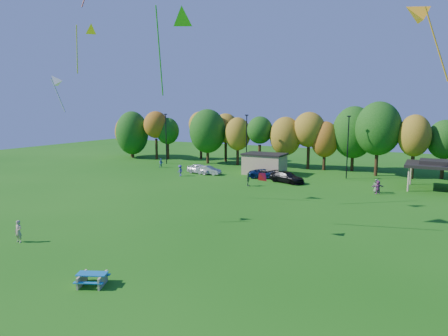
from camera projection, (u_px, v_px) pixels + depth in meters
The scene contains 21 objects.
ground at pixel (180, 281), 24.02m from camera, with size 160.00×160.00×0.00m, color #19600F.
tree_line at pixel (335, 135), 63.36m from camera, with size 93.57×10.55×11.15m.
lamp_posts at pixel (348, 145), 57.30m from camera, with size 64.50×0.25×9.09m.
utility_building at pixel (264, 164), 61.59m from camera, with size 6.30×4.30×3.25m.
pavilion at pixel (442, 165), 49.39m from camera, with size 8.20×6.20×3.77m.
picnic_table at pixel (92, 278), 23.31m from camera, with size 2.16×2.01×0.75m.
kite_flyer at pixel (18, 231), 30.66m from camera, with size 0.63×0.41×1.73m, color tan.
car_a at pixel (200, 169), 62.27m from camera, with size 1.76×4.38×1.49m, color silver.
car_b at pixel (209, 170), 61.45m from camera, with size 1.37×3.93×1.29m, color #A3A3A9.
car_c at pixel (265, 174), 58.33m from camera, with size 2.16×4.69×1.30m, color navy.
car_d at pixel (287, 177), 54.84m from camera, with size 2.08×5.13×1.49m, color black.
far_person_0 at pixel (161, 163), 68.41m from camera, with size 0.75×0.58×1.54m, color #4B71A5.
far_person_1 at pixel (378, 187), 47.69m from camera, with size 1.53×0.49×1.65m, color #9A4084.
far_person_2 at pixel (376, 186), 48.48m from camera, with size 0.82×0.53×1.68m, color #5A7B54.
far_person_3 at pixel (180, 171), 60.02m from camera, with size 1.09×0.62×1.68m, color #4F479D.
far_person_5 at pixel (248, 180), 52.41m from camera, with size 1.02×0.43×1.74m, color #517447.
kite_0 at pixel (415, 12), 26.35m from camera, with size 3.46×2.03×5.62m.
kite_2 at pixel (261, 176), 31.37m from camera, with size 1.13×1.39×1.26m.
kite_4 at pixel (182, 15), 32.13m from camera, with size 2.93×4.46×7.65m.
kite_11 at pixel (90, 28), 41.46m from camera, with size 2.98×2.49×5.44m.
kite_13 at pixel (55, 80), 34.30m from camera, with size 2.15×1.49×3.43m.
Camera 1 is at (12.95, -18.83, 10.38)m, focal length 32.00 mm.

